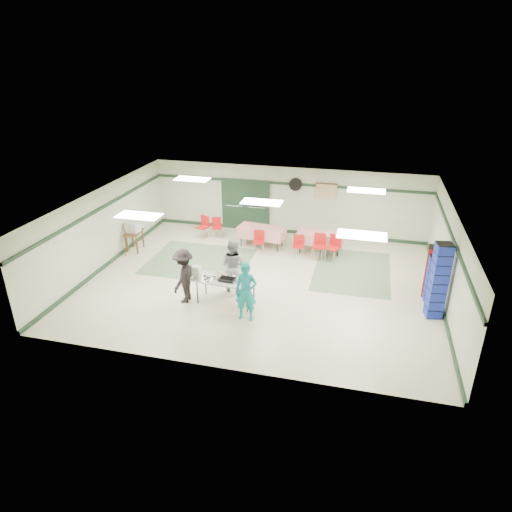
% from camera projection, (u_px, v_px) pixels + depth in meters
% --- Properties ---
extents(floor, '(11.00, 11.00, 0.00)m').
position_uv_depth(floor, '(261.00, 282.00, 14.73)').
color(floor, beige).
rests_on(floor, ground).
extents(ceiling, '(11.00, 11.00, 0.00)m').
position_uv_depth(ceiling, '(262.00, 201.00, 13.62)').
color(ceiling, silver).
rests_on(ceiling, wall_back).
extents(wall_back, '(11.00, 0.00, 11.00)m').
position_uv_depth(wall_back, '(288.00, 201.00, 18.15)').
color(wall_back, beige).
rests_on(wall_back, floor).
extents(wall_front, '(11.00, 0.00, 11.00)m').
position_uv_depth(wall_front, '(215.00, 319.00, 10.20)').
color(wall_front, beige).
rests_on(wall_front, floor).
extents(wall_left, '(0.00, 9.00, 9.00)m').
position_uv_depth(wall_left, '(103.00, 228.00, 15.39)').
color(wall_left, beige).
rests_on(wall_left, floor).
extents(wall_right, '(0.00, 9.00, 9.00)m').
position_uv_depth(wall_right, '(450.00, 261.00, 12.96)').
color(wall_right, beige).
rests_on(wall_right, floor).
extents(trim_back, '(11.00, 0.06, 0.10)m').
position_uv_depth(trim_back, '(288.00, 184.00, 17.83)').
color(trim_back, '#1C3422').
rests_on(trim_back, wall_back).
extents(baseboard_back, '(11.00, 0.06, 0.12)m').
position_uv_depth(baseboard_back, '(287.00, 231.00, 18.66)').
color(baseboard_back, '#1C3422').
rests_on(baseboard_back, floor).
extents(trim_left, '(0.06, 9.00, 0.10)m').
position_uv_depth(trim_left, '(101.00, 208.00, 15.09)').
color(trim_left, '#1C3422').
rests_on(trim_left, wall_back).
extents(baseboard_left, '(0.06, 9.00, 0.12)m').
position_uv_depth(baseboard_left, '(109.00, 262.00, 15.91)').
color(baseboard_left, '#1C3422').
rests_on(baseboard_left, floor).
extents(trim_right, '(0.06, 9.00, 0.10)m').
position_uv_depth(trim_right, '(453.00, 238.00, 12.68)').
color(trim_right, '#1C3422').
rests_on(trim_right, wall_back).
extents(baseboard_right, '(0.06, 9.00, 0.12)m').
position_uv_depth(baseboard_right, '(441.00, 300.00, 13.50)').
color(baseboard_right, '#1C3422').
rests_on(baseboard_right, floor).
extents(green_patch_a, '(3.50, 3.00, 0.01)m').
position_uv_depth(green_patch_a, '(199.00, 261.00, 16.17)').
color(green_patch_a, slate).
rests_on(green_patch_a, floor).
extents(green_patch_b, '(2.50, 3.50, 0.01)m').
position_uv_depth(green_patch_b, '(352.00, 271.00, 15.44)').
color(green_patch_b, slate).
rests_on(green_patch_b, floor).
extents(double_door_left, '(0.90, 0.06, 2.10)m').
position_uv_depth(double_door_left, '(234.00, 204.00, 18.71)').
color(double_door_left, '#999B98').
rests_on(double_door_left, floor).
extents(double_door_right, '(0.90, 0.06, 2.10)m').
position_uv_depth(double_door_right, '(257.00, 206.00, 18.50)').
color(double_door_right, '#999B98').
rests_on(double_door_right, floor).
extents(door_frame, '(2.00, 0.03, 2.15)m').
position_uv_depth(door_frame, '(245.00, 205.00, 18.58)').
color(door_frame, '#1C3422').
rests_on(door_frame, floor).
extents(wall_fan, '(0.50, 0.10, 0.50)m').
position_uv_depth(wall_fan, '(296.00, 184.00, 17.74)').
color(wall_fan, black).
rests_on(wall_fan, wall_back).
extents(scroll_banner, '(0.80, 0.02, 0.60)m').
position_uv_depth(scroll_banner, '(326.00, 192.00, 17.56)').
color(scroll_banner, tan).
rests_on(scroll_banner, wall_back).
extents(serving_table, '(1.85, 0.88, 0.76)m').
position_uv_depth(serving_table, '(225.00, 281.00, 13.21)').
color(serving_table, '#9F9E9A').
rests_on(serving_table, floor).
extents(sheet_tray_right, '(0.59, 0.47, 0.02)m').
position_uv_depth(sheet_tray_right, '(243.00, 281.00, 13.07)').
color(sheet_tray_right, silver).
rests_on(sheet_tray_right, serving_table).
extents(sheet_tray_mid, '(0.56, 0.45, 0.02)m').
position_uv_depth(sheet_tray_mid, '(223.00, 277.00, 13.35)').
color(sheet_tray_mid, silver).
rests_on(sheet_tray_mid, serving_table).
extents(sheet_tray_left, '(0.67, 0.53, 0.02)m').
position_uv_depth(sheet_tray_left, '(203.00, 279.00, 13.22)').
color(sheet_tray_left, silver).
rests_on(sheet_tray_left, serving_table).
extents(baking_pan, '(0.48, 0.32, 0.08)m').
position_uv_depth(baking_pan, '(227.00, 279.00, 13.13)').
color(baking_pan, black).
rests_on(baking_pan, serving_table).
extents(foam_box_stack, '(0.24, 0.23, 0.31)m').
position_uv_depth(foam_box_stack, '(197.00, 271.00, 13.37)').
color(foam_box_stack, white).
rests_on(foam_box_stack, serving_table).
extents(volunteer_teal, '(0.62, 0.41, 1.69)m').
position_uv_depth(volunteer_teal, '(246.00, 292.00, 12.37)').
color(volunteer_teal, teal).
rests_on(volunteer_teal, floor).
extents(volunteer_grey, '(0.95, 0.81, 1.71)m').
position_uv_depth(volunteer_grey, '(233.00, 265.00, 13.86)').
color(volunteer_grey, gray).
rests_on(volunteer_grey, floor).
extents(volunteer_dark, '(0.66, 1.09, 1.65)m').
position_uv_depth(volunteer_dark, '(184.00, 276.00, 13.27)').
color(volunteer_dark, black).
rests_on(volunteer_dark, floor).
extents(dining_table_a, '(1.68, 0.77, 0.77)m').
position_uv_depth(dining_table_a, '(320.00, 237.00, 16.69)').
color(dining_table_a, red).
rests_on(dining_table_a, floor).
extents(dining_table_b, '(1.83, 1.00, 0.77)m').
position_uv_depth(dining_table_b, '(262.00, 232.00, 17.17)').
color(dining_table_b, red).
rests_on(dining_table_b, floor).
extents(chair_a, '(0.46, 0.46, 0.92)m').
position_uv_depth(chair_a, '(319.00, 243.00, 16.19)').
color(chair_a, red).
rests_on(chair_a, floor).
extents(chair_b, '(0.42, 0.42, 0.80)m').
position_uv_depth(chair_b, '(299.00, 244.00, 16.37)').
color(chair_b, red).
rests_on(chair_b, floor).
extents(chair_c, '(0.56, 0.56, 0.92)m').
position_uv_depth(chair_c, '(334.00, 245.00, 16.07)').
color(chair_c, red).
rests_on(chair_c, floor).
extents(chair_d, '(0.43, 0.43, 0.83)m').
position_uv_depth(chair_d, '(259.00, 239.00, 16.69)').
color(chair_d, red).
rests_on(chair_d, floor).
extents(chair_loose_a, '(0.49, 0.49, 0.80)m').
position_uv_depth(chair_loose_a, '(217.00, 225.00, 18.05)').
color(chair_loose_a, red).
rests_on(chair_loose_a, floor).
extents(chair_loose_b, '(0.54, 0.54, 0.89)m').
position_uv_depth(chair_loose_b, '(204.00, 225.00, 17.97)').
color(chair_loose_b, red).
rests_on(chair_loose_b, floor).
extents(crate_stack_blue_a, '(0.39, 0.39, 1.44)m').
position_uv_depth(crate_stack_blue_a, '(433.00, 278.00, 13.37)').
color(crate_stack_blue_a, '#1A21A1').
rests_on(crate_stack_blue_a, floor).
extents(crate_stack_red, '(0.46, 0.46, 1.60)m').
position_uv_depth(crate_stack_red, '(432.00, 272.00, 13.59)').
color(crate_stack_red, maroon).
rests_on(crate_stack_red, floor).
extents(crate_stack_blue_b, '(0.49, 0.49, 2.21)m').
position_uv_depth(crate_stack_blue_b, '(438.00, 281.00, 12.38)').
color(crate_stack_blue_b, '#1A21A1').
rests_on(crate_stack_blue_b, floor).
extents(printer_table, '(0.59, 0.83, 0.74)m').
position_uv_depth(printer_table, '(134.00, 235.00, 16.78)').
color(printer_table, brown).
rests_on(printer_table, floor).
extents(office_printer, '(0.47, 0.42, 0.36)m').
position_uv_depth(office_printer, '(133.00, 227.00, 16.64)').
color(office_printer, '#B4B3AF').
rests_on(office_printer, printer_table).
extents(broom, '(0.03, 0.20, 1.22)m').
position_uv_depth(broom, '(126.00, 238.00, 16.43)').
color(broom, brown).
rests_on(broom, floor).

